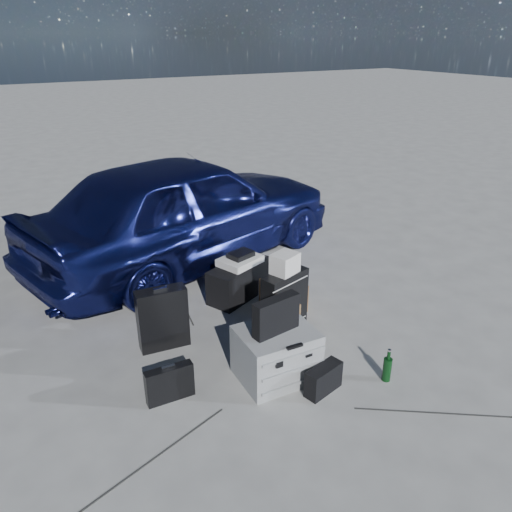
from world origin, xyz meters
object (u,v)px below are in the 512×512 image
(suitcase_left, at_px, (163,319))
(suitcase_right, at_px, (285,301))
(car, at_px, (187,209))
(pelican_case, at_px, (276,354))
(cardboard_box, at_px, (283,295))
(green_bottle, at_px, (387,366))
(briefcase, at_px, (170,384))
(duffel_bag, at_px, (239,280))

(suitcase_left, distance_m, suitcase_right, 1.18)
(car, relative_size, suitcase_right, 6.82)
(pelican_case, distance_m, cardboard_box, 1.17)
(pelican_case, relative_size, suitcase_left, 1.05)
(cardboard_box, xyz_separation_m, green_bottle, (0.09, -1.46, -0.01))
(suitcase_right, bearing_deg, briefcase, -177.52)
(suitcase_left, bearing_deg, green_bottle, -38.24)
(car, relative_size, green_bottle, 14.00)
(suitcase_right, height_order, green_bottle, suitcase_right)
(pelican_case, bearing_deg, suitcase_left, 128.88)
(duffel_bag, height_order, green_bottle, duffel_bag)
(suitcase_left, xyz_separation_m, cardboard_box, (1.35, 0.03, -0.14))
(cardboard_box, height_order, green_bottle, cardboard_box)
(green_bottle, bearing_deg, briefcase, 157.43)
(briefcase, distance_m, green_bottle, 1.80)
(briefcase, distance_m, cardboard_box, 1.75)
(duffel_bag, bearing_deg, briefcase, -159.85)
(suitcase_right, bearing_deg, suitcase_left, 150.44)
(car, relative_size, suitcase_left, 6.89)
(car, bearing_deg, duffel_bag, 169.91)
(suitcase_left, distance_m, green_bottle, 2.03)
(suitcase_left, distance_m, cardboard_box, 1.36)
(pelican_case, height_order, suitcase_right, suitcase_right)
(pelican_case, relative_size, green_bottle, 2.13)
(pelican_case, relative_size, duffel_bag, 0.81)
(pelican_case, height_order, briefcase, pelican_case)
(suitcase_left, distance_m, duffel_bag, 1.20)
(briefcase, relative_size, green_bottle, 1.33)
(suitcase_left, height_order, green_bottle, suitcase_left)
(briefcase, bearing_deg, suitcase_right, 20.54)
(suitcase_left, bearing_deg, cardboard_box, 7.94)
(pelican_case, bearing_deg, briefcase, 171.67)
(duffel_bag, height_order, cardboard_box, duffel_bag)
(car, distance_m, duffel_bag, 1.28)
(pelican_case, xyz_separation_m, cardboard_box, (0.69, 0.94, -0.07))
(pelican_case, xyz_separation_m, duffel_bag, (0.42, 1.42, -0.04))
(briefcase, xyz_separation_m, cardboard_box, (1.58, 0.77, 0.00))
(briefcase, distance_m, suitcase_left, 0.78)
(suitcase_left, relative_size, duffel_bag, 0.78)
(suitcase_left, bearing_deg, car, 66.42)
(duffel_bag, bearing_deg, suitcase_right, -108.37)
(car, height_order, briefcase, car)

